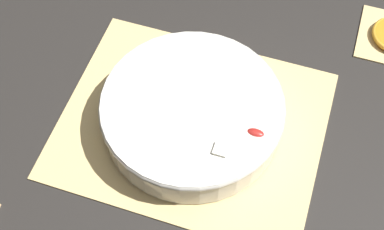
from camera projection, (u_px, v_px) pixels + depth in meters
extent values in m
plane|color=black|center=(192.00, 125.00, 0.87)|extent=(6.00, 6.00, 0.00)
cube|color=#D6B775|center=(192.00, 124.00, 0.87)|extent=(0.42, 0.34, 0.01)
cube|color=brown|center=(112.00, 101.00, 0.89)|extent=(0.01, 0.33, 0.00)
cube|color=brown|center=(152.00, 112.00, 0.88)|extent=(0.01, 0.33, 0.00)
cube|color=brown|center=(192.00, 123.00, 0.87)|extent=(0.01, 0.33, 0.00)
cube|color=brown|center=(233.00, 135.00, 0.85)|extent=(0.01, 0.33, 0.00)
cube|color=brown|center=(276.00, 147.00, 0.84)|extent=(0.01, 0.33, 0.00)
cube|color=brown|center=(383.00, 34.00, 0.96)|extent=(0.00, 0.12, 0.00)
cylinder|color=silver|center=(192.00, 113.00, 0.84)|extent=(0.28, 0.28, 0.06)
torus|color=silver|center=(192.00, 105.00, 0.82)|extent=(0.29, 0.29, 0.01)
cylinder|color=#F4EABC|center=(199.00, 123.00, 0.83)|extent=(0.03, 0.03, 0.01)
cylinder|color=#F4EABC|center=(252.00, 106.00, 0.82)|extent=(0.03, 0.03, 0.01)
cylinder|color=#F4EABC|center=(226.00, 78.00, 0.89)|extent=(0.03, 0.03, 0.01)
cylinder|color=#F4EABC|center=(152.00, 75.00, 0.87)|extent=(0.03, 0.03, 0.01)
cylinder|color=#F4EABC|center=(236.00, 162.00, 0.80)|extent=(0.03, 0.03, 0.01)
cylinder|color=#F4EABC|center=(214.00, 82.00, 0.86)|extent=(0.02, 0.02, 0.01)
cylinder|color=#F4EABC|center=(210.00, 151.00, 0.82)|extent=(0.03, 0.03, 0.01)
cube|color=white|center=(162.00, 154.00, 0.82)|extent=(0.03, 0.03, 0.03)
cube|color=white|center=(190.00, 93.00, 0.85)|extent=(0.02, 0.02, 0.02)
cube|color=white|center=(220.00, 152.00, 0.78)|extent=(0.02, 0.02, 0.02)
cube|color=white|center=(193.00, 146.00, 0.81)|extent=(0.02, 0.02, 0.02)
cube|color=white|center=(235.00, 129.00, 0.84)|extent=(0.03, 0.03, 0.03)
cube|color=white|center=(224.00, 124.00, 0.81)|extent=(0.03, 0.03, 0.03)
cube|color=white|center=(160.00, 122.00, 0.84)|extent=(0.03, 0.03, 0.03)
cube|color=white|center=(138.00, 137.00, 0.82)|extent=(0.03, 0.03, 0.03)
cube|color=white|center=(248.00, 147.00, 0.81)|extent=(0.03, 0.03, 0.03)
cube|color=white|center=(263.00, 127.00, 0.85)|extent=(0.03, 0.03, 0.03)
cube|color=white|center=(122.00, 112.00, 0.85)|extent=(0.03, 0.03, 0.03)
ellipsoid|color=#B2231E|center=(239.00, 145.00, 0.79)|extent=(0.03, 0.02, 0.01)
ellipsoid|color=#B2231E|center=(212.00, 52.00, 0.88)|extent=(0.03, 0.02, 0.01)
ellipsoid|color=orange|center=(184.00, 130.00, 0.84)|extent=(0.03, 0.02, 0.01)
ellipsoid|color=orange|center=(156.00, 99.00, 0.85)|extent=(0.03, 0.02, 0.01)
ellipsoid|color=#B2231E|center=(255.00, 134.00, 0.79)|extent=(0.03, 0.02, 0.01)
ellipsoid|color=orange|center=(231.00, 141.00, 0.81)|extent=(0.03, 0.02, 0.01)
ellipsoid|color=orange|center=(157.00, 90.00, 0.88)|extent=(0.03, 0.01, 0.01)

